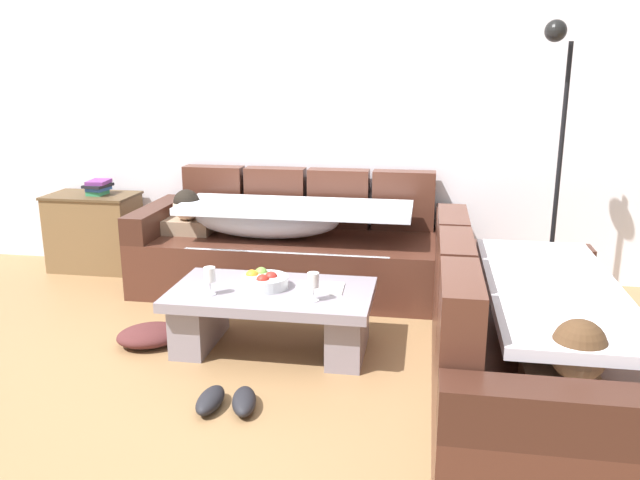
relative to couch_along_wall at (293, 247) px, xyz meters
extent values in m
plane|color=olive|center=(0.06, -1.62, -0.33)|extent=(14.00, 14.00, 0.00)
cube|color=white|center=(0.06, 0.53, 1.02)|extent=(9.00, 0.10, 2.70)
cube|color=#4B271D|center=(0.04, -0.02, -0.12)|extent=(2.41, 0.92, 0.42)
cube|color=#4B271D|center=(-0.73, 0.36, 0.32)|extent=(0.48, 0.16, 0.46)
cube|color=#4B271D|center=(-0.22, 0.36, 0.32)|extent=(0.48, 0.16, 0.46)
cube|color=#4B271D|center=(0.30, 0.36, 0.32)|extent=(0.48, 0.16, 0.46)
cube|color=#4B271D|center=(0.81, 0.36, 0.32)|extent=(0.48, 0.16, 0.46)
cube|color=#3C1F17|center=(-1.08, -0.02, 0.19)|extent=(0.18, 0.92, 0.20)
cube|color=#3C1F17|center=(1.16, -0.02, 0.19)|extent=(0.18, 0.92, 0.20)
cube|color=gray|center=(-0.81, -0.03, 0.15)|extent=(0.36, 0.28, 0.11)
sphere|color=beige|center=(-0.81, -0.07, 0.31)|extent=(0.21, 0.21, 0.21)
sphere|color=black|center=(-0.81, -0.07, 0.34)|extent=(0.20, 0.20, 0.20)
ellipsoid|color=silver|center=(-0.19, -0.07, 0.23)|extent=(1.10, 0.44, 0.28)
cube|color=silver|center=(0.04, -0.09, 0.33)|extent=(1.70, 0.60, 0.05)
cube|color=silver|center=(0.04, -0.46, -0.10)|extent=(1.44, 0.04, 0.38)
cube|color=#4B271D|center=(1.52, -1.66, -0.12)|extent=(0.92, 2.03, 0.42)
cube|color=#4B271D|center=(1.14, -2.21, 0.32)|extent=(0.16, 0.52, 0.46)
cube|color=#4B271D|center=(1.14, -1.66, 0.32)|extent=(0.16, 0.52, 0.46)
cube|color=#4B271D|center=(1.14, -1.10, 0.32)|extent=(0.16, 0.52, 0.46)
cube|color=#3C1F17|center=(1.52, -2.58, 0.19)|extent=(0.92, 0.18, 0.20)
cube|color=#3C1F17|center=(1.52, -0.73, 0.19)|extent=(0.92, 0.18, 0.20)
cube|color=gray|center=(1.53, -2.31, 0.15)|extent=(0.28, 0.36, 0.11)
sphere|color=#936B4C|center=(1.57, -2.31, 0.31)|extent=(0.21, 0.21, 0.21)
sphere|color=#4C331E|center=(1.57, -2.31, 0.34)|extent=(0.20, 0.20, 0.20)
ellipsoid|color=silver|center=(1.57, -1.69, 0.23)|extent=(0.44, 1.10, 0.28)
cube|color=silver|center=(1.59, -1.66, 0.33)|extent=(0.60, 1.54, 0.05)
cube|color=silver|center=(1.96, -1.66, -0.10)|extent=(0.04, 1.31, 0.38)
cube|color=gray|center=(0.10, -1.11, 0.02)|extent=(1.20, 0.68, 0.06)
cube|color=gray|center=(-0.36, -1.11, -0.17)|extent=(0.20, 0.54, 0.32)
cube|color=gray|center=(0.56, -1.11, -0.17)|extent=(0.20, 0.54, 0.32)
cylinder|color=silver|center=(0.05, -1.08, 0.09)|extent=(0.28, 0.28, 0.07)
sphere|color=#A9231A|center=(0.06, -1.14, 0.11)|extent=(0.08, 0.08, 0.08)
sphere|color=#A9251F|center=(0.09, -1.07, 0.11)|extent=(0.08, 0.08, 0.08)
sphere|color=#689A3C|center=(0.01, -1.00, 0.11)|extent=(0.08, 0.08, 0.08)
sphere|color=orange|center=(-0.03, -1.06, 0.11)|extent=(0.08, 0.08, 0.08)
cylinder|color=silver|center=(-0.23, -1.26, 0.05)|extent=(0.06, 0.06, 0.01)
cylinder|color=silver|center=(-0.23, -1.26, 0.09)|extent=(0.01, 0.01, 0.07)
cylinder|color=silver|center=(-0.23, -1.26, 0.17)|extent=(0.07, 0.07, 0.08)
cylinder|color=silver|center=(0.38, -1.26, 0.05)|extent=(0.06, 0.06, 0.01)
cylinder|color=silver|center=(0.38, -1.26, 0.09)|extent=(0.01, 0.01, 0.07)
cylinder|color=silver|center=(0.38, -1.26, 0.17)|extent=(0.07, 0.07, 0.08)
cube|color=white|center=(0.38, -1.05, 0.06)|extent=(0.29, 0.22, 0.01)
cube|color=brown|center=(-1.75, 0.23, -0.02)|extent=(0.70, 0.42, 0.62)
cube|color=brown|center=(-1.75, 0.23, 0.30)|extent=(0.72, 0.44, 0.02)
cube|color=#338C59|center=(-1.69, 0.22, 0.33)|extent=(0.13, 0.17, 0.04)
cube|color=#2D569E|center=(-1.68, 0.22, 0.36)|extent=(0.16, 0.20, 0.03)
cube|color=black|center=(-1.68, 0.22, 0.39)|extent=(0.19, 0.23, 0.02)
cube|color=#72337F|center=(-1.68, 0.24, 0.41)|extent=(0.17, 0.22, 0.03)
cylinder|color=black|center=(1.87, -0.05, -0.32)|extent=(0.28, 0.28, 0.02)
cylinder|color=black|center=(1.87, -0.05, 0.59)|extent=(0.03, 0.03, 1.80)
sphere|color=black|center=(1.75, -0.15, 1.55)|extent=(0.14, 0.14, 0.14)
ellipsoid|color=black|center=(-0.04, -1.86, -0.28)|extent=(0.12, 0.27, 0.09)
ellipsoid|color=black|center=(0.13, -1.84, -0.28)|extent=(0.18, 0.29, 0.09)
ellipsoid|color=#4C2323|center=(-0.66, -1.17, -0.27)|extent=(0.51, 0.48, 0.12)
camera|label=1|loc=(0.99, -4.64, 1.33)|focal=36.27mm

